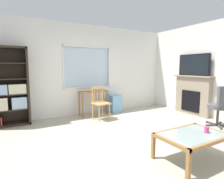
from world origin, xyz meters
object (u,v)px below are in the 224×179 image
at_px(wooden_chair, 100,103).
at_px(plastic_drawer_unit, 114,103).
at_px(tv, 194,65).
at_px(office_chair, 221,104).
at_px(fireplace, 193,95).
at_px(sippy_cup, 207,130).
at_px(coffee_table, 192,137).
at_px(bookshelf, 8,92).
at_px(desk_under_window, 93,96).

relative_size(wooden_chair, plastic_drawer_unit, 1.65).
bearing_deg(tv, plastic_drawer_unit, 142.33).
bearing_deg(plastic_drawer_unit, office_chair, -61.44).
height_order(wooden_chair, fireplace, fireplace).
bearing_deg(sippy_cup, tv, 41.19).
height_order(plastic_drawer_unit, office_chair, office_chair).
bearing_deg(plastic_drawer_unit, coffee_table, -99.30).
distance_m(wooden_chair, tv, 2.99).
bearing_deg(office_chair, plastic_drawer_unit, 118.56).
distance_m(fireplace, office_chair, 1.24).
bearing_deg(bookshelf, tv, -17.37).
bearing_deg(wooden_chair, desk_under_window, 87.08).
relative_size(fireplace, coffee_table, 1.17).
distance_m(plastic_drawer_unit, office_chair, 2.97).
relative_size(tv, sippy_cup, 11.28).
distance_m(fireplace, tv, 0.91).
bearing_deg(coffee_table, sippy_cup, -15.41).
height_order(fireplace, coffee_table, fireplace).
xyz_separation_m(plastic_drawer_unit, coffee_table, (-0.54, -3.29, 0.09)).
bearing_deg(wooden_chair, sippy_cup, -80.09).
bearing_deg(plastic_drawer_unit, bookshelf, 178.78).
relative_size(plastic_drawer_unit, tv, 0.54).
xyz_separation_m(coffee_table, sippy_cup, (0.24, -0.07, 0.10)).
bearing_deg(office_chair, coffee_table, -160.37).
distance_m(desk_under_window, coffee_table, 3.25).
xyz_separation_m(plastic_drawer_unit, fireplace, (1.90, -1.45, 0.32)).
bearing_deg(bookshelf, wooden_chair, -16.08).
bearing_deg(fireplace, coffee_table, -142.98).
relative_size(wooden_chair, coffee_table, 0.86).
distance_m(bookshelf, plastic_drawer_unit, 3.01).
height_order(bookshelf, sippy_cup, bookshelf).
distance_m(bookshelf, wooden_chair, 2.30).
xyz_separation_m(desk_under_window, office_chair, (2.17, -2.54, -0.03)).
bearing_deg(fireplace, office_chair, -113.07).
distance_m(plastic_drawer_unit, coffee_table, 3.33).
relative_size(desk_under_window, coffee_table, 0.85).
relative_size(bookshelf, fireplace, 1.57).
height_order(tv, coffee_table, tv).
relative_size(tv, coffee_table, 0.97).
height_order(fireplace, office_chair, fireplace).
height_order(bookshelf, fireplace, bookshelf).
bearing_deg(coffee_table, bookshelf, 125.84).
bearing_deg(desk_under_window, bookshelf, 177.07).
height_order(wooden_chair, office_chair, office_chair).
height_order(fireplace, tv, tv).
relative_size(desk_under_window, office_chair, 0.89).
bearing_deg(office_chair, wooden_chair, 137.26).
distance_m(bookshelf, desk_under_window, 2.22).
distance_m(plastic_drawer_unit, sippy_cup, 3.37).
bearing_deg(fireplace, wooden_chair, 161.70).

